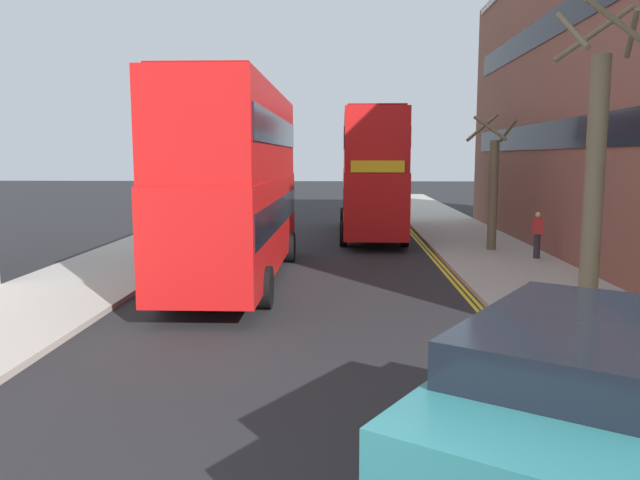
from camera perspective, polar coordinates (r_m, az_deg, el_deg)
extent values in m
cube|color=#ADA89E|center=(19.90, 18.14, -3.10)|extent=(4.00, 80.00, 0.14)
cube|color=#ADA89E|center=(20.56, -19.35, -2.82)|extent=(4.00, 80.00, 0.14)
cube|color=yellow|center=(17.52, 13.28, -4.58)|extent=(0.10, 56.00, 0.01)
cube|color=yellow|center=(17.49, 12.77, -4.59)|extent=(0.10, 56.00, 0.01)
cube|color=red|center=(18.38, -7.59, 1.62)|extent=(2.54, 10.81, 2.60)
cube|color=red|center=(18.29, -7.74, 9.59)|extent=(2.49, 10.59, 2.50)
cube|color=black|center=(18.35, -7.61, 2.55)|extent=(2.57, 10.38, 0.84)
cube|color=black|center=(18.29, -7.74, 9.90)|extent=(2.55, 10.16, 0.80)
cube|color=yellow|center=(23.60, -5.40, 6.75)|extent=(2.00, 0.07, 0.44)
cube|color=maroon|center=(18.38, -7.81, 13.64)|extent=(2.28, 9.73, 0.10)
cylinder|color=black|center=(22.03, -9.24, -0.62)|extent=(0.30, 1.04, 1.04)
cylinder|color=black|center=(21.66, -2.75, -0.66)|extent=(0.30, 1.04, 1.04)
cylinder|color=black|center=(15.62, -14.17, -4.16)|extent=(0.30, 1.04, 1.04)
cylinder|color=black|center=(15.11, -5.02, -4.35)|extent=(0.30, 1.04, 1.04)
cube|color=red|center=(28.71, 4.66, 3.83)|extent=(2.53, 10.81, 2.60)
cube|color=red|center=(28.66, 4.72, 8.92)|extent=(2.48, 10.59, 2.50)
cube|color=black|center=(28.69, 4.67, 4.42)|extent=(2.56, 10.38, 0.84)
cube|color=black|center=(28.66, 4.72, 9.12)|extent=(2.55, 10.16, 0.80)
cube|color=yellow|center=(23.28, 5.31, 6.74)|extent=(2.00, 0.07, 0.44)
cube|color=maroon|center=(28.71, 4.75, 11.51)|extent=(2.28, 9.73, 0.10)
cylinder|color=black|center=(25.59, 7.77, 0.56)|extent=(0.30, 1.04, 1.04)
cylinder|color=black|center=(25.46, 2.17, 0.59)|extent=(0.30, 1.04, 1.04)
cylinder|color=black|center=(32.22, 6.59, 2.04)|extent=(0.30, 1.04, 1.04)
cylinder|color=black|center=(32.12, 2.14, 2.07)|extent=(0.30, 1.04, 1.04)
cube|color=teal|center=(6.77, 21.64, -16.58)|extent=(4.10, 4.99, 1.50)
cube|color=black|center=(6.64, 22.27, -9.76)|extent=(3.07, 3.50, 0.76)
cube|color=orange|center=(6.75, 21.66, -16.20)|extent=(3.92, 4.69, 0.10)
cylinder|color=black|center=(8.51, 17.51, -15.68)|extent=(0.55, 0.69, 0.68)
cylinder|color=#2D2D38|center=(22.87, 19.30, -0.53)|extent=(0.22, 0.22, 0.85)
cube|color=red|center=(22.78, 19.38, 1.22)|extent=(0.34, 0.22, 0.56)
sphere|color=beige|center=(22.75, 19.42, 2.20)|extent=(0.20, 0.20, 0.20)
cylinder|color=#6B6047|center=(24.41, 15.61, 3.97)|extent=(0.34, 0.34, 4.12)
cylinder|color=#6B6047|center=(24.65, 16.90, 9.59)|extent=(0.41, 1.09, 0.82)
cylinder|color=#6B6047|center=(24.94, 14.69, 9.98)|extent=(1.37, 0.83, 1.10)
cylinder|color=#6B6047|center=(23.80, 15.36, 9.89)|extent=(1.16, 0.77, 0.95)
cylinder|color=#6B6047|center=(14.45, 23.85, 4.20)|extent=(0.41, 0.41, 5.62)
cylinder|color=#6B6047|center=(14.71, 26.73, 16.57)|extent=(0.43, 1.12, 0.84)
cylinder|color=#6B6047|center=(15.44, 23.85, 16.95)|extent=(1.64, 0.36, 1.20)
cylinder|color=#6B6047|center=(14.35, 22.19, 17.40)|extent=(0.31, 1.37, 1.00)
cylinder|color=#6B6047|center=(14.05, 25.78, 17.50)|extent=(1.41, 0.18, 1.04)
cube|color=black|center=(23.64, 21.71, 18.68)|extent=(0.04, 24.64, 1.00)
cube|color=black|center=(23.18, 21.22, 9.06)|extent=(0.04, 24.64, 1.00)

